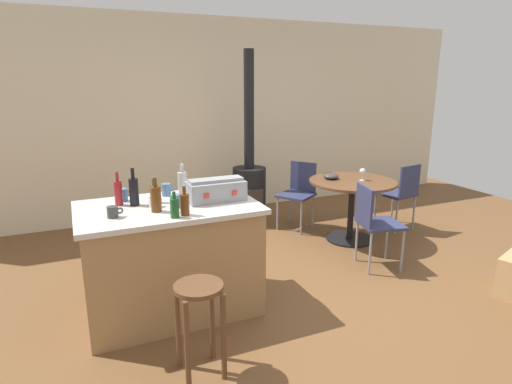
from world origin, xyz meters
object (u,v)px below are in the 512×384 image
kitchen_island (171,258)px  bottle_0 (182,182)px  cup_0 (113,212)px  cup_3 (176,201)px  folding_chair_left (401,191)px  cup_1 (167,190)px  bottle_3 (118,192)px  bottle_2 (156,198)px  cup_4 (123,195)px  bottle_5 (134,191)px  folding_chair_near (299,190)px  wood_stove (249,182)px  bottle_4 (185,204)px  wooden_stool (199,310)px  serving_bowl (331,176)px  cup_2 (153,201)px  toolbox (216,190)px  dining_table (352,195)px  bottle_6 (175,208)px  bottle_1 (154,193)px  folding_chair_far (374,220)px  wine_glass (363,172)px

kitchen_island → bottle_0: bottle_0 is taller
cup_0 → cup_3: 0.48m
folding_chair_left → cup_1: cup_1 is taller
folding_chair_left → bottle_3: bearing=-169.5°
bottle_0 → bottle_2: (-0.31, -0.43, -0.00)m
folding_chair_left → cup_4: bearing=-171.2°
bottle_5 → cup_4: (-0.07, 0.17, -0.06)m
folding_chair_near → wood_stove: wood_stove is taller
bottle_2 → bottle_4: bearing=-45.1°
bottle_2 → bottle_5: bottle_5 is taller
bottle_4 → cup_4: bottle_4 is taller
wooden_stool → bottle_4: (0.08, 0.57, 0.54)m
wood_stove → serving_bowl: wood_stove is taller
cup_2 → kitchen_island: bearing=-1.1°
bottle_0 → cup_3: 0.40m
wood_stove → toolbox: size_ratio=4.83×
folding_chair_near → bottle_4: size_ratio=3.88×
folding_chair_left → wooden_stool: bearing=-151.8°
bottle_2 → cup_0: bottle_2 is taller
dining_table → bottle_0: 2.21m
bottle_2 → bottle_6: (0.09, -0.20, -0.03)m
bottle_5 → bottle_6: bearing=-63.4°
wood_stove → bottle_1: size_ratio=11.41×
folding_chair_far → cup_1: (-2.01, 0.29, 0.45)m
bottle_1 → bottle_6: bearing=-82.5°
toolbox → bottle_6: 0.52m
folding_chair_far → bottle_1: bottle_1 is taller
folding_chair_near → wood_stove: bearing=137.8°
dining_table → serving_bowl: serving_bowl is taller
bottle_1 → cup_1: bearing=51.9°
cup_4 → wood_stove: bearing=41.5°
bottle_6 → folding_chair_left: bearing=19.9°
dining_table → bottle_1: bottle_1 is taller
wine_glass → bottle_0: bearing=-169.8°
bottle_5 → wine_glass: 2.72m
cup_1 → cup_2: size_ratio=1.07×
kitchen_island → wood_stove: wood_stove is taller
cup_2 → cup_4: 0.33m
kitchen_island → bottle_5: size_ratio=4.67×
bottle_4 → bottle_6: bottle_4 is taller
bottle_4 → cup_3: 0.23m
kitchen_island → cup_2: (-0.11, 0.00, 0.50)m
folding_chair_left → bottle_1: size_ratio=4.36×
cup_1 → serving_bowl: (2.07, 0.61, -0.19)m
bottle_0 → cup_0: size_ratio=2.31×
bottle_5 → cup_1: size_ratio=2.59×
bottle_5 → cup_0: 0.33m
bottle_0 → bottle_1: bearing=-147.9°
bottle_5 → wine_glass: bottle_5 is taller
wooden_stool → toolbox: size_ratio=1.36×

